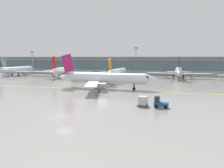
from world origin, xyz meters
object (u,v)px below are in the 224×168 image
at_px(gate_airplane_2, 118,72).
at_px(cargo_dolly_lead, 143,101).
at_px(gate_airplane_3, 179,71).
at_px(taxiing_regional_jet, 106,78).
at_px(baggage_tug, 160,103).
at_px(apron_light_mast_1, 136,60).
at_px(gate_airplane_0, 17,70).
at_px(apron_light_mast_0, 32,61).
at_px(gate_airplane_1, 64,70).

distance_m(gate_airplane_2, cargo_dolly_lead, 60.23).
bearing_deg(gate_airplane_3, taxiing_regional_jet, 153.55).
distance_m(baggage_tug, apron_light_mast_1, 75.85).
bearing_deg(apron_light_mast_1, gate_airplane_0, -164.02).
distance_m(gate_airplane_0, gate_airplane_3, 80.37).
distance_m(gate_airplane_2, apron_light_mast_0, 56.92).
height_order(gate_airplane_1, gate_airplane_3, same).
xyz_separation_m(gate_airplane_3, cargo_dolly_lead, (-9.79, -61.39, -1.96)).
xyz_separation_m(gate_airplane_0, apron_light_mast_0, (-1.54, 16.32, 3.99)).
distance_m(gate_airplane_2, taxiing_regional_jet, 37.07).
bearing_deg(gate_airplane_0, taxiing_regional_jet, -119.29).
relative_size(taxiing_regional_jet, cargo_dolly_lead, 13.98).
bearing_deg(apron_light_mast_0, gate_airplane_3, -8.20).
bearing_deg(apron_light_mast_1, gate_airplane_1, -152.85).
height_order(baggage_tug, apron_light_mast_1, apron_light_mast_1).
bearing_deg(taxiing_regional_jet, apron_light_mast_1, 89.77).
xyz_separation_m(gate_airplane_1, apron_light_mast_0, (-27.94, 16.21, 3.93)).
bearing_deg(cargo_dolly_lead, apron_light_mast_0, 139.96).
xyz_separation_m(taxiing_regional_jet, baggage_tug, (16.09, -21.15, -2.22)).
relative_size(apron_light_mast_0, apron_light_mast_1, 0.87).
height_order(gate_airplane_1, apron_light_mast_1, apron_light_mast_1).
bearing_deg(gate_airplane_2, baggage_tug, -155.34).
height_order(gate_airplane_2, cargo_dolly_lead, gate_airplane_2).
bearing_deg(cargo_dolly_lead, taxiing_regional_jet, 127.13).
xyz_separation_m(gate_airplane_2, gate_airplane_3, (27.19, 3.76, 0.31)).
relative_size(gate_airplane_3, apron_light_mast_0, 2.42).
height_order(taxiing_regional_jet, cargo_dolly_lead, taxiing_regional_jet).
relative_size(gate_airplane_0, baggage_tug, 10.94).
distance_m(gate_airplane_3, taxiing_regional_jet, 46.45).
distance_m(apron_light_mast_0, apron_light_mast_1, 60.85).
bearing_deg(apron_light_mast_1, gate_airplane_3, -30.73).
height_order(gate_airplane_0, gate_airplane_1, gate_airplane_1).
xyz_separation_m(baggage_tug, apron_light_mast_1, (-14.37, 74.15, 7.00)).
height_order(gate_airplane_0, taxiing_regional_jet, taxiing_regional_jet).
relative_size(taxiing_regional_jet, baggage_tug, 11.52).
xyz_separation_m(gate_airplane_1, apron_light_mast_1, (32.90, 16.87, 4.88)).
relative_size(gate_airplane_2, apron_light_mast_0, 2.18).
height_order(gate_airplane_0, gate_airplane_3, gate_airplane_3).
xyz_separation_m(taxiing_regional_jet, apron_light_mast_0, (-59.12, 52.33, 3.83)).
distance_m(taxiing_regional_jet, apron_light_mast_0, 79.05).
bearing_deg(gate_airplane_1, cargo_dolly_lead, -147.22).
distance_m(gate_airplane_3, baggage_tug, 62.08).
bearing_deg(gate_airplane_2, gate_airplane_3, -77.06).
height_order(gate_airplane_3, apron_light_mast_1, apron_light_mast_1).
distance_m(baggage_tug, apron_light_mast_0, 105.32).
bearing_deg(gate_airplane_3, cargo_dolly_lead, 173.69).
bearing_deg(apron_light_mast_0, cargo_dolly_lead, -45.46).
bearing_deg(gate_airplane_0, gate_airplane_1, -87.03).
distance_m(taxiing_regional_jet, cargo_dolly_lead, 24.59).
bearing_deg(taxiing_regional_jet, cargo_dolly_lead, -56.68).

